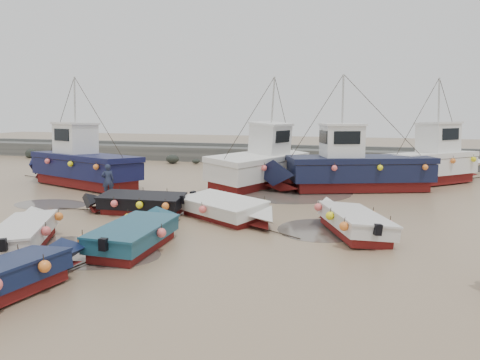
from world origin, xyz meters
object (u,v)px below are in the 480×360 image
object	(u,v)px
person	(109,197)
cabin_boat_2	(348,167)
dinghy_6	(350,218)
dinghy_4	(134,201)
cabin_boat_3	(436,160)
cabin_boat_0	(79,163)
dinghy_5	(229,207)
cabin_boat_1	(264,162)
dinghy_0	(27,230)
dinghy_1	(12,272)
dinghy_2	(139,230)

from	to	relation	value
person	cabin_boat_2	bearing A→B (deg)	170.93
person	dinghy_6	bearing A→B (deg)	129.10
dinghy_4	cabin_boat_3	world-z (taller)	cabin_boat_3
cabin_boat_3	cabin_boat_0	bearing A→B (deg)	-116.23
dinghy_4	cabin_boat_3	bearing A→B (deg)	-50.39
dinghy_5	cabin_boat_2	distance (m)	9.51
dinghy_4	dinghy_5	world-z (taller)	same
dinghy_6	cabin_boat_1	distance (m)	11.04
dinghy_0	person	bearing A→B (deg)	78.09
cabin_boat_1	dinghy_1	bearing A→B (deg)	-74.98
cabin_boat_1	person	bearing A→B (deg)	-117.77
dinghy_5	dinghy_1	bearing A→B (deg)	14.50
cabin_boat_3	dinghy_0	bearing A→B (deg)	-83.51
dinghy_6	person	bearing A→B (deg)	140.00
dinghy_5	person	bearing A→B (deg)	-80.98
dinghy_2	person	xyz separation A→B (m)	(-5.81, 7.41, -0.55)
dinghy_0	dinghy_2	xyz separation A→B (m)	(3.55, 0.95, 0.00)
dinghy_2	cabin_boat_2	bearing A→B (deg)	62.98
person	cabin_boat_1	bearing A→B (deg)	-173.18
dinghy_6	cabin_boat_1	size ratio (longest dim) A/B	0.59
dinghy_2	cabin_boat_0	distance (m)	13.79
dinghy_0	dinghy_2	world-z (taller)	same
dinghy_1	dinghy_6	world-z (taller)	same
dinghy_1	cabin_boat_1	size ratio (longest dim) A/B	0.57
dinghy_2	dinghy_5	bearing A→B (deg)	65.41
dinghy_2	dinghy_0	bearing A→B (deg)	-167.87
dinghy_5	cabin_boat_2	xyz separation A→B (m)	(4.05, 8.57, 0.77)
dinghy_5	cabin_boat_1	world-z (taller)	cabin_boat_1
dinghy_4	person	xyz separation A→B (m)	(-3.20, 3.05, -0.55)
dinghy_6	dinghy_0	bearing A→B (deg)	-178.15
dinghy_2	cabin_boat_1	world-z (taller)	cabin_boat_1
cabin_boat_2	person	bearing A→B (deg)	94.30
dinghy_0	cabin_boat_3	world-z (taller)	cabin_boat_3
dinghy_4	dinghy_6	world-z (taller)	same
dinghy_1	dinghy_5	distance (m)	9.04
dinghy_4	person	bearing A→B (deg)	42.62
dinghy_0	person	size ratio (longest dim) A/B	3.47
dinghy_1	dinghy_4	world-z (taller)	same
dinghy_5	dinghy_0	bearing A→B (deg)	-13.34
dinghy_1	person	distance (m)	12.74
dinghy_2	dinghy_5	size ratio (longest dim) A/B	1.06
dinghy_2	dinghy_6	world-z (taller)	same
dinghy_5	cabin_boat_0	distance (m)	12.55
dinghy_5	dinghy_6	bearing A→B (deg)	115.60
dinghy_2	cabin_boat_1	size ratio (longest dim) A/B	0.60
dinghy_6	dinghy_1	bearing A→B (deg)	-155.82
dinghy_5	dinghy_6	distance (m)	4.78
dinghy_0	cabin_boat_0	bearing A→B (deg)	90.96
dinghy_2	dinghy_6	distance (m)	7.44
dinghy_6	cabin_boat_3	size ratio (longest dim) A/B	0.82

